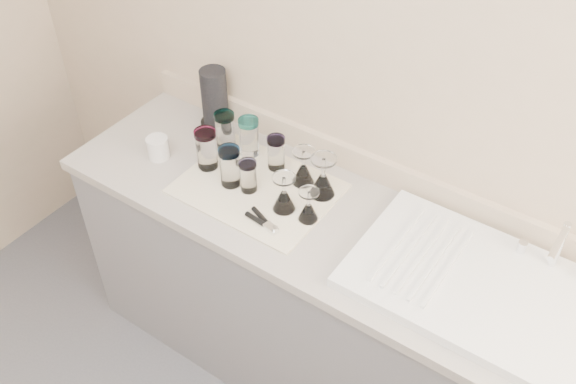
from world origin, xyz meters
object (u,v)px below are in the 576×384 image
Objects in this scene: tumbler_purple at (276,152)px; goblet_front_left at (284,198)px; goblet_back_right at (323,182)px; can_opener at (263,222)px; tumbler_blue at (230,166)px; goblet_front_right at (308,210)px; sink_unit at (485,288)px; tumbler_magenta at (206,149)px; paper_towel_roll at (215,98)px; tumbler_teal at (225,130)px; goblet_back_left at (303,172)px; tumbler_lavender at (248,176)px; white_mug at (158,147)px; tumbler_cyan at (249,137)px.

tumbler_purple is 0.23m from goblet_front_left.
can_opener is at bearing -109.15° from goblet_back_right.
goblet_front_right is (0.33, 0.00, -0.04)m from tumbler_blue.
goblet_front_left is (-0.72, -0.05, 0.04)m from sink_unit.
tumbler_magenta reaches higher than tumbler_purple.
can_opener is 0.64m from paper_towel_roll.
paper_towel_roll reaches higher than goblet_front_right.
goblet_back_right is at bearing -7.54° from tumbler_purple.
tumbler_teal is at bearing -38.05° from paper_towel_roll.
goblet_back_left is 0.09m from goblet_back_right.
tumbler_magenta reaches higher than tumbler_blue.
tumbler_lavender is 0.87× the size of goblet_back_left.
goblet_back_right is (-0.65, 0.09, 0.04)m from sink_unit.
tumbler_blue is at bearing -116.02° from tumbler_purple.
white_mug is at bearing -174.79° from tumbler_lavender.
tumbler_cyan is 0.17m from tumbler_magenta.
can_opener is (0.27, -0.28, -0.07)m from tumbler_cyan.
goblet_front_left is 0.58× the size of paper_towel_roll.
tumbler_purple is 0.95× the size of can_opener.
tumbler_cyan is at bearing 175.53° from tumbler_purple.
goblet_front_left is (-0.07, -0.14, -0.01)m from goblet_back_right.
tumbler_lavender is at bearing 6.61° from tumbler_blue.
tumbler_blue is at bearing 179.76° from goblet_front_left.
tumbler_teal is 0.23m from tumbler_purple.
white_mug is 0.50× the size of paper_towel_roll.
sink_unit is 5.27× the size of tumbler_cyan.
tumbler_teal reaches higher than tumbler_purple.
goblet_back_right is at bearing -8.75° from goblet_back_left.
sink_unit reaches higher than tumbler_teal.
white_mug is (-0.42, -0.20, -0.03)m from tumbler_purple.
sink_unit reaches higher than goblet_back_right.
paper_towel_roll reaches higher than tumbler_lavender.
tumbler_cyan is 0.63× the size of paper_towel_roll.
goblet_front_right is (0.48, -0.15, -0.04)m from tumbler_teal.
tumbler_magenta reaches higher than goblet_front_left.
goblet_back_left is 0.58m from white_mug.
tumbler_magenta is at bearing -165.68° from goblet_back_right.
goblet_back_left is at bearing -5.57° from tumbler_cyan.
tumbler_cyan is at bearing 147.83° from goblet_front_left.
tumbler_magenta reaches higher than goblet_front_right.
goblet_back_right reaches higher than goblet_front_left.
goblet_front_left reaches higher than goblet_front_right.
white_mug is at bearing 172.24° from can_opener.
tumbler_teal is at bearing 177.51° from goblet_back_right.
sink_unit is at bearing 3.71° from goblet_front_left.
goblet_back_right reaches higher than goblet_front_right.
white_mug is (-0.64, -0.17, -0.02)m from goblet_back_right.
goblet_back_left is (0.21, 0.15, -0.03)m from tumbler_blue.
tumbler_lavender is at bearing -92.76° from tumbler_purple.
tumbler_cyan is at bearing 11.40° from tumbler_teal.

